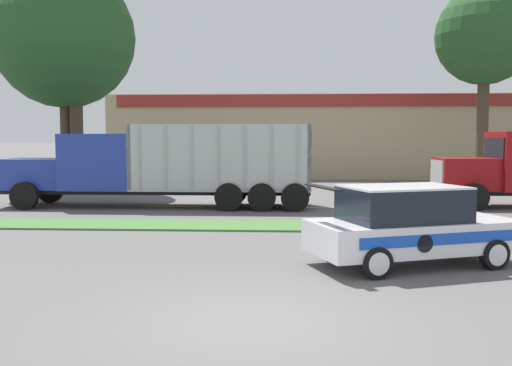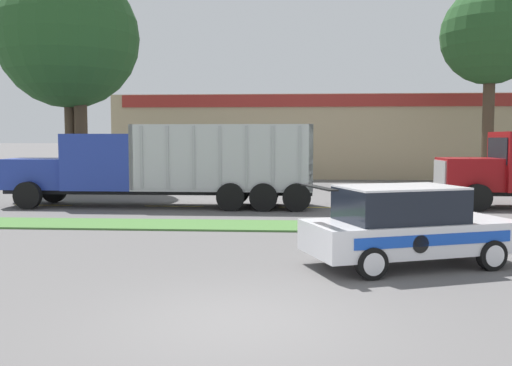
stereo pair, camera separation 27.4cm
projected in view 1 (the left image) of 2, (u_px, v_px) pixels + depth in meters
The scene contains 12 objects.
ground_plane at pixel (251, 322), 8.47m from camera, with size 600.00×600.00×0.00m, color #5B5959.
grass_verge at pixel (269, 226), 17.55m from camera, with size 120.00×2.06×0.06m, color #477538.
centre_line_3 at pixel (40, 205), 23.07m from camera, with size 2.40×0.14×0.01m, color yellow.
centre_line_4 at pixel (172, 206), 22.78m from camera, with size 2.40×0.14×0.01m, color yellow.
centre_line_5 at pixel (307, 207), 22.49m from camera, with size 2.40×0.14×0.01m, color yellow.
centre_line_6 at pixel (446, 208), 22.20m from camera, with size 2.40×0.14×0.01m, color yellow.
dump_truck_mid at pixel (134, 169), 22.60m from camera, with size 12.23×2.69×3.24m.
rally_car at pixel (410, 225), 12.17m from camera, with size 4.80×3.28×1.75m.
store_building_backdrop at pixel (339, 137), 43.19m from camera, with size 32.08×12.10×5.62m.
tree_behind_left at pixel (74, 21), 27.61m from camera, with size 4.62×4.62×11.50m.
tree_behind_right at pixel (63, 22), 27.83m from camera, with size 6.94×6.94×12.88m.
tree_behind_far_right at pixel (485, 27), 31.54m from camera, with size 5.43×5.43×12.48m.
Camera 1 is at (0.52, -8.26, 2.72)m, focal length 40.00 mm.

